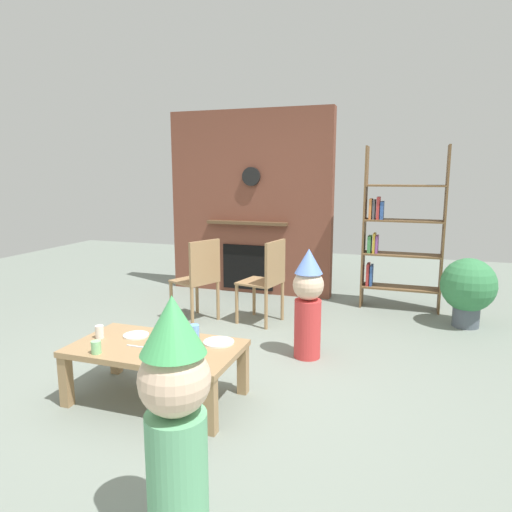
{
  "coord_description": "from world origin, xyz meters",
  "views": [
    {
      "loc": [
        1.36,
        -3.17,
        1.58
      ],
      "look_at": [
        0.15,
        0.4,
        0.91
      ],
      "focal_mm": 32.26,
      "sensor_mm": 36.0,
      "label": 1
    }
  ],
  "objects_px": {
    "paper_plate_rear": "(219,342)",
    "child_in_pink": "(308,301)",
    "potted_plant_tall": "(468,287)",
    "paper_cup_near_left": "(96,347)",
    "paper_plate_front": "(136,335)",
    "child_with_cone_hat": "(176,415)",
    "dining_chair_middle": "(267,277)",
    "paper_cup_far_left": "(100,332)",
    "paper_cup_center": "(189,351)",
    "coffee_table": "(156,353)",
    "birthday_cake_slice": "(168,329)",
    "dining_chair_left": "(200,276)",
    "bookshelf": "(396,234)",
    "paper_cup_near_right": "(194,332)"
  },
  "relations": [
    {
      "from": "paper_plate_rear",
      "to": "child_in_pink",
      "type": "bearing_deg",
      "value": 64.06
    },
    {
      "from": "potted_plant_tall",
      "to": "paper_plate_rear",
      "type": "bearing_deg",
      "value": -129.34
    },
    {
      "from": "paper_cup_near_left",
      "to": "paper_plate_front",
      "type": "height_order",
      "value": "paper_cup_near_left"
    },
    {
      "from": "paper_plate_rear",
      "to": "child_with_cone_hat",
      "type": "distance_m",
      "value": 1.33
    },
    {
      "from": "child_in_pink",
      "to": "dining_chair_middle",
      "type": "xyz_separation_m",
      "value": [
        -0.61,
        0.77,
        0.0
      ]
    },
    {
      "from": "paper_cup_far_left",
      "to": "paper_plate_front",
      "type": "distance_m",
      "value": 0.26
    },
    {
      "from": "paper_plate_front",
      "to": "child_with_cone_hat",
      "type": "bearing_deg",
      "value": -50.63
    },
    {
      "from": "paper_cup_center",
      "to": "child_with_cone_hat",
      "type": "height_order",
      "value": "child_with_cone_hat"
    },
    {
      "from": "coffee_table",
      "to": "dining_chair_middle",
      "type": "distance_m",
      "value": 1.89
    },
    {
      "from": "paper_plate_front",
      "to": "child_in_pink",
      "type": "xyz_separation_m",
      "value": [
        1.08,
        0.98,
        0.1
      ]
    },
    {
      "from": "paper_cup_center",
      "to": "dining_chair_middle",
      "type": "height_order",
      "value": "dining_chair_middle"
    },
    {
      "from": "paper_cup_near_left",
      "to": "paper_plate_front",
      "type": "relative_size",
      "value": 0.46
    },
    {
      "from": "birthday_cake_slice",
      "to": "dining_chair_middle",
      "type": "xyz_separation_m",
      "value": [
        0.27,
        1.63,
        0.07
      ]
    },
    {
      "from": "dining_chair_middle",
      "to": "coffee_table",
      "type": "bearing_deg",
      "value": 94.74
    },
    {
      "from": "dining_chair_left",
      "to": "dining_chair_middle",
      "type": "bearing_deg",
      "value": -140.51
    },
    {
      "from": "paper_cup_far_left",
      "to": "dining_chair_middle",
      "type": "distance_m",
      "value": 2.0
    },
    {
      "from": "paper_cup_center",
      "to": "paper_cup_far_left",
      "type": "xyz_separation_m",
      "value": [
        -0.79,
        0.13,
        -0.01
      ]
    },
    {
      "from": "paper_cup_center",
      "to": "paper_plate_rear",
      "type": "xyz_separation_m",
      "value": [
        0.08,
        0.32,
        -0.05
      ]
    },
    {
      "from": "paper_cup_near_left",
      "to": "potted_plant_tall",
      "type": "relative_size",
      "value": 0.12
    },
    {
      "from": "birthday_cake_slice",
      "to": "coffee_table",
      "type": "bearing_deg",
      "value": -80.36
    },
    {
      "from": "paper_cup_near_left",
      "to": "potted_plant_tall",
      "type": "distance_m",
      "value": 3.7
    },
    {
      "from": "paper_plate_front",
      "to": "paper_plate_rear",
      "type": "xyz_separation_m",
      "value": [
        0.64,
        0.07,
        0.0
      ]
    },
    {
      "from": "bookshelf",
      "to": "dining_chair_left",
      "type": "xyz_separation_m",
      "value": [
        -1.95,
        -1.23,
        -0.38
      ]
    },
    {
      "from": "paper_cup_center",
      "to": "paper_plate_front",
      "type": "relative_size",
      "value": 0.57
    },
    {
      "from": "birthday_cake_slice",
      "to": "child_in_pink",
      "type": "height_order",
      "value": "child_in_pink"
    },
    {
      "from": "coffee_table",
      "to": "potted_plant_tall",
      "type": "bearing_deg",
      "value": 47.41
    },
    {
      "from": "coffee_table",
      "to": "potted_plant_tall",
      "type": "height_order",
      "value": "potted_plant_tall"
    },
    {
      "from": "dining_chair_left",
      "to": "dining_chair_middle",
      "type": "distance_m",
      "value": 0.73
    },
    {
      "from": "paper_plate_front",
      "to": "paper_plate_rear",
      "type": "distance_m",
      "value": 0.64
    },
    {
      "from": "child_with_cone_hat",
      "to": "dining_chair_left",
      "type": "xyz_separation_m",
      "value": [
        -1.22,
        2.77,
        -0.07
      ]
    },
    {
      "from": "paper_plate_front",
      "to": "dining_chair_middle",
      "type": "relative_size",
      "value": 0.21
    },
    {
      "from": "paper_cup_near_right",
      "to": "child_with_cone_hat",
      "type": "xyz_separation_m",
      "value": [
        0.56,
        -1.29,
        0.13
      ]
    },
    {
      "from": "paper_cup_center",
      "to": "dining_chair_left",
      "type": "bearing_deg",
      "value": 113.56
    },
    {
      "from": "paper_cup_near_left",
      "to": "child_in_pink",
      "type": "xyz_separation_m",
      "value": [
        1.14,
        1.35,
        0.06
      ]
    },
    {
      "from": "paper_cup_near_right",
      "to": "potted_plant_tall",
      "type": "height_order",
      "value": "potted_plant_tall"
    },
    {
      "from": "coffee_table",
      "to": "paper_plate_rear",
      "type": "height_order",
      "value": "paper_plate_rear"
    },
    {
      "from": "bookshelf",
      "to": "dining_chair_middle",
      "type": "height_order",
      "value": "bookshelf"
    },
    {
      "from": "paper_cup_near_right",
      "to": "paper_cup_center",
      "type": "relative_size",
      "value": 1.0
    },
    {
      "from": "paper_cup_near_right",
      "to": "coffee_table",
      "type": "bearing_deg",
      "value": -133.49
    },
    {
      "from": "coffee_table",
      "to": "paper_cup_near_left",
      "type": "xyz_separation_m",
      "value": [
        -0.3,
        -0.25,
        0.1
      ]
    },
    {
      "from": "paper_cup_near_right",
      "to": "birthday_cake_slice",
      "type": "xyz_separation_m",
      "value": [
        -0.24,
        0.04,
        -0.02
      ]
    },
    {
      "from": "paper_cup_near_left",
      "to": "paper_cup_near_right",
      "type": "bearing_deg",
      "value": 42.73
    },
    {
      "from": "dining_chair_middle",
      "to": "potted_plant_tall",
      "type": "distance_m",
      "value": 2.09
    },
    {
      "from": "coffee_table",
      "to": "paper_cup_far_left",
      "type": "height_order",
      "value": "paper_cup_far_left"
    },
    {
      "from": "paper_cup_near_right",
      "to": "paper_plate_front",
      "type": "xyz_separation_m",
      "value": [
        -0.43,
        -0.08,
        -0.05
      ]
    },
    {
      "from": "paper_plate_rear",
      "to": "child_in_pink",
      "type": "relative_size",
      "value": 0.23
    },
    {
      "from": "coffee_table",
      "to": "child_with_cone_hat",
      "type": "relative_size",
      "value": 1.07
    },
    {
      "from": "paper_cup_near_right",
      "to": "paper_cup_far_left",
      "type": "distance_m",
      "value": 0.69
    },
    {
      "from": "paper_cup_near_left",
      "to": "paper_cup_near_right",
      "type": "relative_size",
      "value": 0.82
    },
    {
      "from": "paper_cup_center",
      "to": "paper_plate_front",
      "type": "bearing_deg",
      "value": 155.94
    }
  ]
}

